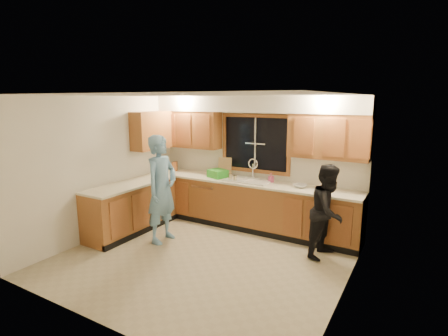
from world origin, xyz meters
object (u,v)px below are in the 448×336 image
object	(u,v)px
sink	(248,184)
bowl	(300,186)
woman	(328,211)
stove	(108,216)
dishwasher	(210,201)
man	(162,189)
soap_bottle	(271,178)
knife_block	(175,166)
dish_crate	(218,173)

from	to	relation	value
sink	bowl	xyz separation A→B (m)	(1.01, 0.01, 0.08)
woman	bowl	world-z (taller)	woman
bowl	stove	bearing A→B (deg)	-146.87
woman	bowl	size ratio (longest dim) A/B	6.36
dishwasher	bowl	xyz separation A→B (m)	(1.86, 0.02, 0.54)
stove	man	xyz separation A→B (m)	(0.80, 0.50, 0.48)
dishwasher	bowl	distance (m)	1.93
sink	dishwasher	world-z (taller)	sink
soap_bottle	knife_block	bearing A→B (deg)	-178.46
dish_crate	stove	bearing A→B (deg)	-122.21
bowl	knife_block	bearing A→B (deg)	179.02
man	knife_block	bearing A→B (deg)	28.70
knife_block	dish_crate	world-z (taller)	knife_block
dishwasher	man	bearing A→B (deg)	-96.38
man	sink	bearing A→B (deg)	-38.17
dishwasher	knife_block	world-z (taller)	knife_block
man	dish_crate	size ratio (longest dim) A/B	5.72
sink	man	bearing A→B (deg)	-126.88
man	dish_crate	distance (m)	1.35
knife_block	bowl	size ratio (longest dim) A/B	0.84
woman	bowl	bearing A→B (deg)	63.41
stove	knife_block	world-z (taller)	knife_block
dish_crate	bowl	distance (m)	1.67
stove	knife_block	bearing A→B (deg)	89.88
man	knife_block	xyz separation A→B (m)	(-0.80, 1.38, 0.09)
dishwasher	man	xyz separation A→B (m)	(-0.15, -1.31, 0.52)
stove	bowl	size ratio (longest dim) A/B	3.88
dishwasher	stove	bearing A→B (deg)	-117.69
sink	stove	xyz separation A→B (m)	(-1.80, -1.82, -0.41)
dishwasher	dish_crate	size ratio (longest dim) A/B	2.52
stove	woman	size ratio (longest dim) A/B	0.61
knife_block	bowl	xyz separation A→B (m)	(2.80, -0.05, -0.07)
sink	woman	xyz separation A→B (m)	(1.64, -0.51, -0.13)
dishwasher	man	size ratio (longest dim) A/B	0.44
woman	knife_block	world-z (taller)	woman
sink	stove	world-z (taller)	sink
man	woman	xyz separation A→B (m)	(2.63, 0.82, -0.19)
dishwasher	woman	size ratio (longest dim) A/B	0.56
stove	bowl	world-z (taller)	bowl
dishwasher	dish_crate	distance (m)	0.61
man	soap_bottle	world-z (taller)	man
knife_block	woman	bearing A→B (deg)	-35.62
sink	knife_block	distance (m)	1.80
stove	soap_bottle	world-z (taller)	soap_bottle
sink	man	world-z (taller)	man
dish_crate	soap_bottle	size ratio (longest dim) A/B	1.89
knife_block	dish_crate	xyz separation A→B (m)	(1.13, -0.08, -0.02)
stove	bowl	bearing A→B (deg)	33.13
woman	soap_bottle	bearing A→B (deg)	75.81
dishwasher	soap_bottle	xyz separation A→B (m)	(1.26, 0.13, 0.60)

